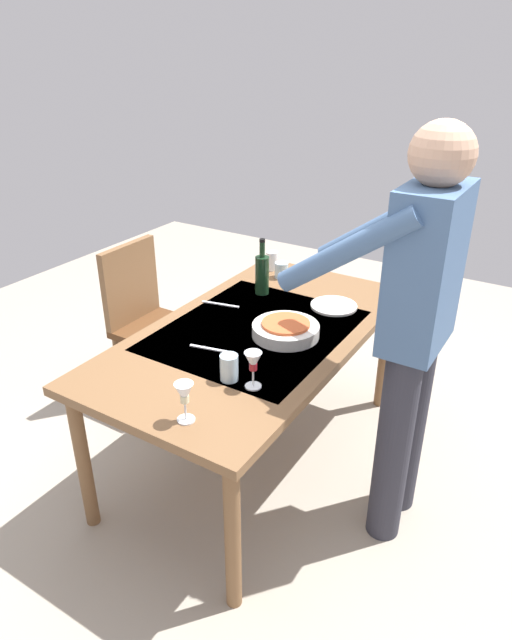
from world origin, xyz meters
The scene contains 14 objects.
ground_plane centered at (0.00, 0.00, 0.00)m, with size 6.00×6.00×0.00m, color #9E9384.
dining_table centered at (0.00, 0.00, 0.66)m, with size 1.66×0.89×0.72m.
chair_near centered at (-0.15, -0.83, 0.53)m, with size 0.40×0.40×0.91m.
person_server centered at (0.03, 0.71, 0.96)m, with size 0.42×0.61×1.69m.
wine_bottle centered at (-0.37, -0.19, 0.83)m, with size 0.07×0.07×0.30m.
wine_glass_left centered at (0.40, 0.24, 0.83)m, with size 0.07×0.07×0.15m.
wine_glass_right centered at (0.70, 0.15, 0.83)m, with size 0.07×0.07×0.15m.
water_cup_near_left centered at (-0.68, -0.32, 0.78)m, with size 0.07×0.07×0.11m, color silver.
water_cup_near_right centered at (-0.61, -0.21, 0.77)m, with size 0.08×0.08×0.09m, color silver.
water_cup_far_left centered at (0.41, 0.13, 0.78)m, with size 0.07×0.07×0.11m, color silver.
serving_bowl_pasta centered at (-0.02, 0.14, 0.76)m, with size 0.30×0.30×0.07m.
dinner_plate_near centered at (-0.41, 0.20, 0.73)m, with size 0.23×0.23×0.01m, color silver.
table_knife centered at (-0.14, -0.29, 0.73)m, with size 0.01×0.20×0.01m, color silver.
table_fork centered at (0.26, -0.08, 0.73)m, with size 0.01×0.18×0.01m, color silver.
Camera 1 is at (1.91, 1.19, 1.91)m, focal length 31.28 mm.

